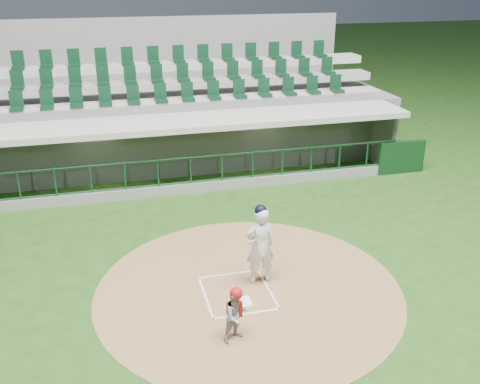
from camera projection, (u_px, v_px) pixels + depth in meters
name	position (u px, v px, depth m)	size (l,w,h in m)	color
ground	(234.00, 286.00, 12.71)	(120.00, 120.00, 0.00)	#1C4012
dirt_circle	(249.00, 289.00, 12.60)	(7.20, 7.20, 0.01)	brown
home_plate	(242.00, 302.00, 12.08)	(0.43, 0.43, 0.02)	white
batter_box_chalk	(237.00, 293.00, 12.44)	(1.55, 1.80, 0.01)	white
dugout_structure	(186.00, 149.00, 19.37)	(16.40, 3.70, 3.00)	slate
seating_deck	(169.00, 116.00, 21.89)	(17.00, 6.72, 5.15)	slate
batter	(260.00, 244.00, 12.53)	(0.90, 0.89, 2.01)	silver
catcher	(236.00, 314.00, 10.68)	(0.67, 0.60, 1.21)	gray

